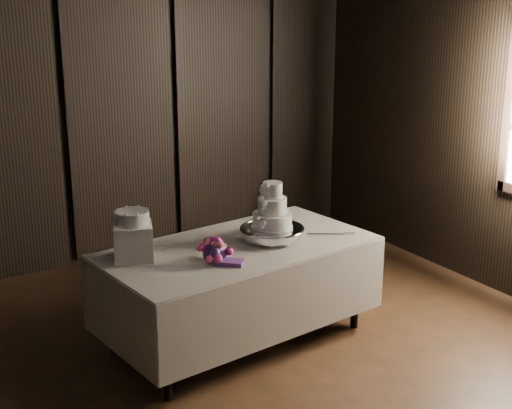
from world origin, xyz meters
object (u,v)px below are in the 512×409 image
(display_table, at_px, (239,289))
(wedding_cake, at_px, (270,211))
(bouquet, at_px, (215,251))
(box_pedestal, at_px, (133,241))
(small_cake, at_px, (132,218))
(cake_stand, at_px, (272,234))

(display_table, xyz_separation_m, wedding_cake, (0.26, -0.02, 0.57))
(display_table, height_order, wedding_cake, wedding_cake)
(bouquet, distance_m, box_pedestal, 0.57)
(box_pedestal, xyz_separation_m, small_cake, (0.00, 0.00, 0.17))
(display_table, bearing_deg, bouquet, -155.32)
(bouquet, height_order, small_cake, small_cake)
(wedding_cake, bearing_deg, small_cake, 157.96)
(cake_stand, distance_m, wedding_cake, 0.19)
(cake_stand, relative_size, box_pedestal, 1.86)
(cake_stand, height_order, wedding_cake, wedding_cake)
(cake_stand, xyz_separation_m, wedding_cake, (-0.03, -0.01, 0.18))
(display_table, xyz_separation_m, box_pedestal, (-0.75, 0.14, 0.47))
(cake_stand, bearing_deg, bouquet, -163.32)
(bouquet, height_order, box_pedestal, box_pedestal)
(display_table, relative_size, wedding_cake, 6.01)
(small_cake, bearing_deg, box_pedestal, 0.00)
(bouquet, xyz_separation_m, small_cake, (-0.47, 0.31, 0.23))
(wedding_cake, relative_size, small_cake, 1.49)
(wedding_cake, distance_m, small_cake, 1.02)
(wedding_cake, distance_m, bouquet, 0.59)
(display_table, relative_size, bouquet, 5.20)
(wedding_cake, bearing_deg, box_pedestal, 157.96)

